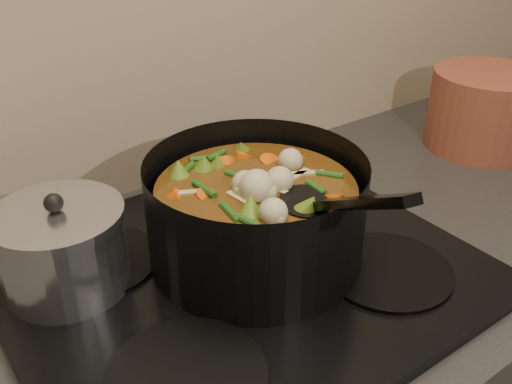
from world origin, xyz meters
TOP-DOWN VIEW (x-y plane):
  - stovetop at (0.00, 1.93)m, footprint 0.62×0.54m
  - stockpot at (0.04, 1.94)m, footprint 0.39×0.46m
  - saucepan at (-0.21, 2.03)m, footprint 0.17×0.17m
  - terracotta_crock at (0.66, 2.00)m, footprint 0.26×0.26m

SIDE VIEW (x-z plane):
  - stovetop at x=0.00m, z-range 0.91..0.93m
  - saucepan at x=-0.21m, z-range 0.92..1.06m
  - terracotta_crock at x=0.66m, z-range 0.91..1.07m
  - stockpot at x=0.04m, z-range 0.89..1.11m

